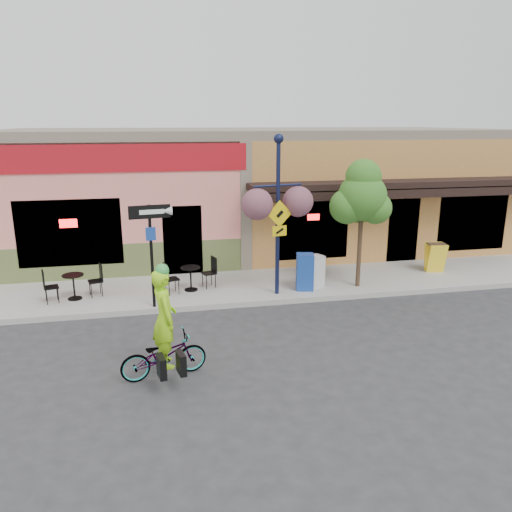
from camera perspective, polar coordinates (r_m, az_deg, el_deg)
The scene contains 14 objects.
ground at distance 13.25m, azimuth 5.91°, elevation -6.12°, with size 90.00×90.00×0.00m, color #2D2D30.
sidewalk at distance 15.03m, azimuth 3.64°, elevation -3.15°, with size 24.00×3.00×0.15m, color #9E9B93.
curb at distance 13.72m, azimuth 5.23°, elevation -5.01°, with size 24.00×0.12×0.15m, color #A8A59E.
building at distance 19.79m, azimuth -0.45°, elevation 7.80°, with size 18.20×8.20×4.50m, color #F58479, non-canonical shape.
bicycle at distance 9.93m, azimuth -10.50°, elevation -11.13°, with size 0.58×1.66×0.87m, color maroon.
cyclist_rider at distance 9.71m, azimuth -10.35°, elevation -8.36°, with size 0.70×0.46×1.91m, color #9CE918.
lamp_post at distance 13.38m, azimuth 2.50°, elevation 4.52°, with size 1.39×0.55×4.35m, color #12193A, non-canonical shape.
one_way_sign at distance 12.84m, azimuth -11.83°, elevation -0.11°, with size 1.02×0.22×2.66m, color black, non-canonical shape.
cafe_set_left at distance 14.23m, azimuth -20.13°, elevation -2.93°, with size 1.50×0.75×0.90m, color black, non-canonical shape.
cafe_set_right at distance 14.17m, azimuth -7.48°, elevation -2.18°, with size 1.49×0.74×0.89m, color black, non-canonical shape.
newspaper_box_blue at distance 14.16m, azimuth 5.60°, elevation -1.81°, with size 0.47×0.42×1.04m, color #19409A, non-canonical shape.
newspaper_box_grey at distance 14.47m, azimuth 6.77°, elevation -1.73°, with size 0.43×0.39×0.92m, color silver, non-canonical shape.
street_tree at distance 14.39m, azimuth 11.89°, elevation 3.65°, with size 1.44×1.44×3.69m, color #3D7A26, non-canonical shape.
sandwich_board at distance 16.63m, azimuth 20.01°, elevation -0.31°, with size 0.56×0.41×0.93m, color yellow, non-canonical shape.
Camera 1 is at (-3.80, -11.75, 4.80)m, focal length 35.00 mm.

